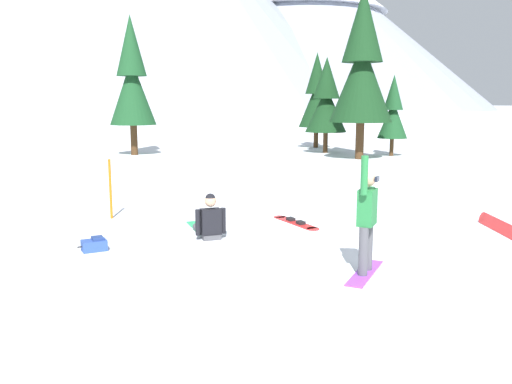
% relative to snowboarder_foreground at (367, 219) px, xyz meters
% --- Properties ---
extents(ground_plane, '(800.00, 800.00, 0.00)m').
position_rel_snowboarder_foreground_xyz_m(ground_plane, '(1.03, -0.98, -0.90)').
color(ground_plane, white).
extents(snowboarder_foreground, '(1.32, 1.18, 1.93)m').
position_rel_snowboarder_foreground_xyz_m(snowboarder_foreground, '(0.00, 0.00, 0.00)').
color(snowboarder_foreground, '#993FD8').
rests_on(snowboarder_foreground, ground_plane).
extents(snowboarder_midground, '(0.63, 1.82, 0.93)m').
position_rel_snowboarder_foreground_xyz_m(snowboarder_midground, '(-1.46, 3.34, -0.59)').
color(snowboarder_midground, '#4C4C51').
rests_on(snowboarder_midground, ground_plane).
extents(loose_snowboard_near_right, '(0.90, 1.75, 0.26)m').
position_rel_snowboarder_foreground_xyz_m(loose_snowboard_near_right, '(4.34, 1.18, -0.77)').
color(loose_snowboard_near_right, red).
rests_on(loose_snowboard_near_right, ground_plane).
extents(loose_snowboard_near_left, '(0.38, 1.70, 0.09)m').
position_rel_snowboarder_foreground_xyz_m(loose_snowboard_near_left, '(0.79, 3.70, -0.88)').
color(loose_snowboard_near_left, red).
rests_on(loose_snowboard_near_left, ground_plane).
extents(backpack_blue, '(0.53, 0.33, 0.26)m').
position_rel_snowboarder_foreground_xyz_m(backpack_blue, '(-3.74, 3.26, -0.79)').
color(backpack_blue, '#2D4C9E').
rests_on(backpack_blue, ground_plane).
extents(trail_marker_pole, '(0.06, 0.06, 1.42)m').
position_rel_snowboarder_foreground_xyz_m(trail_marker_pole, '(-2.93, 6.01, -0.20)').
color(trail_marker_pole, orange).
rests_on(trail_marker_pole, ground_plane).
extents(pine_tree_slender, '(2.38, 2.38, 7.16)m').
position_rel_snowboarder_foreground_xyz_m(pine_tree_slender, '(1.08, 21.61, 2.99)').
color(pine_tree_slender, '#472D19').
rests_on(pine_tree_slender, ground_plane).
extents(pine_tree_broad, '(1.52, 1.52, 4.14)m').
position_rel_snowboarder_foreground_xyz_m(pine_tree_broad, '(13.01, 15.47, 1.35)').
color(pine_tree_broad, '#472D19').
rests_on(pine_tree_broad, ground_plane).
extents(pine_tree_twin, '(2.24, 2.24, 5.15)m').
position_rel_snowboarder_foreground_xyz_m(pine_tree_twin, '(10.86, 18.42, 1.91)').
color(pine_tree_twin, '#472D19').
rests_on(pine_tree_twin, ground_plane).
extents(pine_tree_young, '(2.13, 2.13, 5.70)m').
position_rel_snowboarder_foreground_xyz_m(pine_tree_young, '(12.21, 21.65, 2.20)').
color(pine_tree_young, '#472D19').
rests_on(pine_tree_young, ground_plane).
extents(pine_tree_leaning, '(3.00, 3.00, 8.12)m').
position_rel_snowboarder_foreground_xyz_m(pine_tree_leaning, '(10.57, 14.87, 3.52)').
color(pine_tree_leaning, '#472D19').
rests_on(pine_tree_leaning, ground_plane).
extents(peak_east_ridge, '(142.41, 142.41, 71.64)m').
position_rel_snowboarder_foreground_xyz_m(peak_east_ridge, '(55.49, 188.24, 36.53)').
color(peak_east_ridge, '#8C93A3').
rests_on(peak_east_ridge, ground_plane).
extents(peak_north_spur, '(146.72, 146.72, 61.51)m').
position_rel_snowboarder_foreground_xyz_m(peak_north_spur, '(104.88, 185.81, 31.23)').
color(peak_north_spur, '#8C93A3').
rests_on(peak_north_spur, ground_plane).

